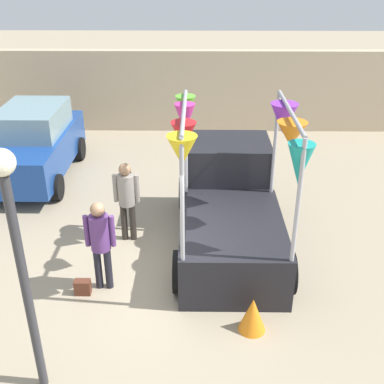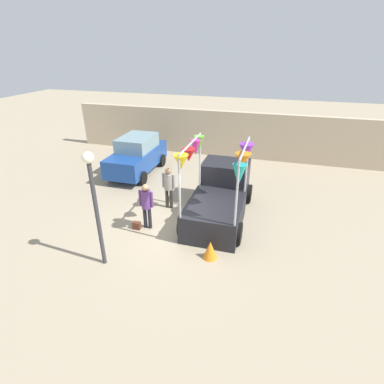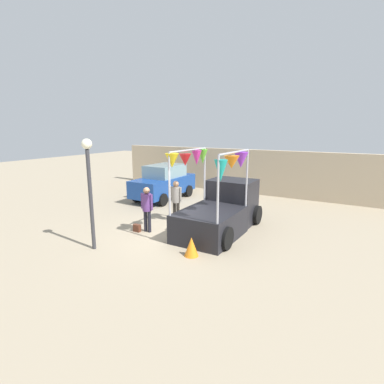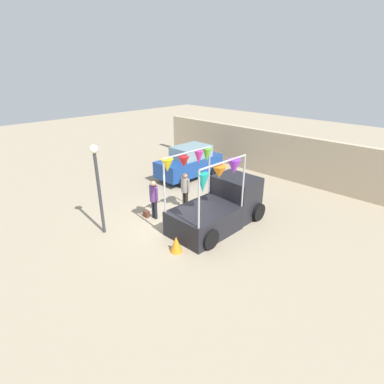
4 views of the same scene
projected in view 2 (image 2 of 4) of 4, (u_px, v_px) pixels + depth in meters
ground_plane at (175, 229)px, 10.72m from camera, size 60.00×60.00×0.00m
vendor_truck at (220, 194)px, 11.31m from camera, size 2.39×4.08×3.11m
parked_car at (137, 155)px, 15.06m from camera, size 1.88×4.00×1.88m
person_customer at (146, 202)px, 10.38m from camera, size 0.53×0.34×1.71m
person_vendor at (169, 184)px, 11.70m from camera, size 0.53×0.34×1.72m
handbag at (137, 226)px, 10.69m from camera, size 0.28×0.16×0.28m
street_lamp at (94, 194)px, 8.06m from camera, size 0.32×0.32×3.53m
brick_boundary_wall at (221, 134)px, 17.32m from camera, size 18.00×0.36×2.60m
folded_kite_bundle_tangerine at (210, 250)px, 9.17m from camera, size 0.61×0.61×0.60m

